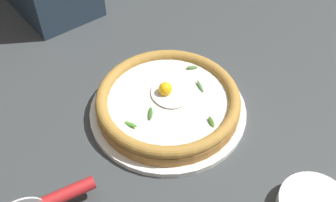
{
  "coord_description": "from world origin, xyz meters",
  "views": [
    {
      "loc": [
        0.47,
        -0.27,
        0.59
      ],
      "look_at": [
        0.01,
        -0.01,
        0.03
      ],
      "focal_mm": 41.26,
      "sensor_mm": 36.0,
      "label": 1
    }
  ],
  "objects": [
    {
      "name": "ground_plane",
      "position": [
        0.0,
        0.0,
        -0.01
      ],
      "size": [
        2.4,
        2.4,
        0.03
      ],
      "primitive_type": "cube",
      "color": "#373B3D",
      "rests_on": "ground"
    },
    {
      "name": "pizza_plate",
      "position": [
        0.01,
        -0.01,
        0.01
      ],
      "size": [
        0.32,
        0.32,
        0.01
      ],
      "primitive_type": "cylinder",
      "color": "white",
      "rests_on": "ground"
    },
    {
      "name": "pizza",
      "position": [
        0.01,
        -0.01,
        0.03
      ],
      "size": [
        0.29,
        0.29,
        0.05
      ],
      "color": "#B17637",
      "rests_on": "pizza_plate"
    },
    {
      "name": "pizza_cutter",
      "position": [
        0.11,
        -0.27,
        0.04
      ],
      "size": [
        0.02,
        0.16,
        0.07
      ],
      "color": "silver",
      "rests_on": "ground"
    }
  ]
}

